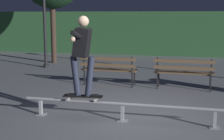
{
  "coord_description": "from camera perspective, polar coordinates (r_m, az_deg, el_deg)",
  "views": [
    {
      "loc": [
        1.23,
        -6.14,
        2.04
      ],
      "look_at": [
        -0.4,
        0.63,
        0.85
      ],
      "focal_mm": 52.71,
      "sensor_mm": 36.0,
      "label": 1
    }
  ],
  "objects": [
    {
      "name": "hedge_backdrop",
      "position": [
        16.82,
        9.34,
        6.3
      ],
      "size": [
        24.0,
        1.2,
        2.17
      ],
      "primitive_type": "cube",
      "color": "#2D5B33",
      "rests_on": "ground"
    },
    {
      "name": "ground_plane",
      "position": [
        6.59,
        2.1,
        -8.35
      ],
      "size": [
        90.0,
        90.0,
        0.0
      ],
      "primitive_type": "plane",
      "color": "slate"
    },
    {
      "name": "park_bench_leftmost",
      "position": [
        9.37,
        -0.61,
        0.45
      ],
      "size": [
        1.61,
        0.47,
        0.88
      ],
      "color": "black",
      "rests_on": "ground"
    },
    {
      "name": "skateboarder",
      "position": [
        6.34,
        -5.17,
        3.64
      ],
      "size": [
        0.63,
        1.41,
        1.56
      ],
      "color": "black",
      "rests_on": "skateboard"
    },
    {
      "name": "grind_rail",
      "position": [
        6.35,
        1.81,
        -6.38
      ],
      "size": [
        4.02,
        0.18,
        0.37
      ],
      "color": "#9E9EA3",
      "rests_on": "ground"
    },
    {
      "name": "park_bench_left_center",
      "position": [
        9.09,
        12.36,
        -0.05
      ],
      "size": [
        1.61,
        0.47,
        0.88
      ],
      "color": "black",
      "rests_on": "ground"
    },
    {
      "name": "skateboard",
      "position": [
        6.51,
        -5.07,
        -4.59
      ],
      "size": [
        0.79,
        0.26,
        0.09
      ],
      "color": "black",
      "rests_on": "grind_rail"
    },
    {
      "name": "lamp_post_left",
      "position": [
        12.84,
        -11.73,
        11.46
      ],
      "size": [
        0.32,
        0.32,
        3.9
      ],
      "color": "black",
      "rests_on": "ground"
    }
  ]
}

